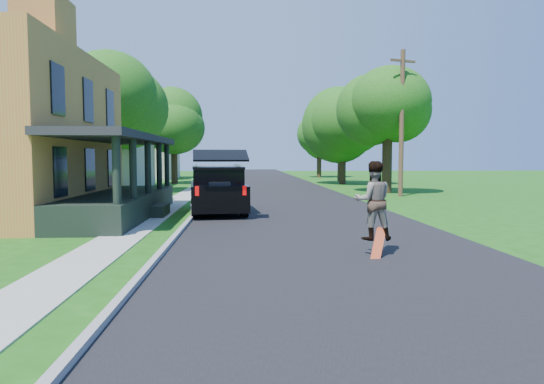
{
  "coord_description": "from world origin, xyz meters",
  "views": [
    {
      "loc": [
        -2.14,
        -12.82,
        2.25
      ],
      "look_at": [
        -1.21,
        3.0,
        1.13
      ],
      "focal_mm": 32.0,
      "sensor_mm": 36.0,
      "label": 1
    }
  ],
  "objects": [
    {
      "name": "tree_right_near",
      "position": [
        6.95,
        17.62,
        5.51
      ],
      "size": [
        5.94,
        5.57,
        8.26
      ],
      "rotation": [
        0.0,
        0.0,
        0.14
      ],
      "color": "black",
      "rests_on": "ground"
    },
    {
      "name": "tree_right_mid",
      "position": [
        6.24,
        27.98,
        5.8
      ],
      "size": [
        6.39,
        6.24,
        9.14
      ],
      "rotation": [
        0.0,
        0.0,
        0.05
      ],
      "color": "black",
      "rests_on": "ground"
    },
    {
      "name": "utility_pole_near",
      "position": [
        7.0,
        14.85,
        4.36
      ],
      "size": [
        1.63,
        0.68,
        8.42
      ],
      "rotation": [
        0.0,
        0.0,
        0.34
      ],
      "color": "#402C1E",
      "rests_on": "ground"
    },
    {
      "name": "tree_right_far",
      "position": [
        6.46,
        42.14,
        5.0
      ],
      "size": [
        5.54,
        5.49,
        7.89
      ],
      "rotation": [
        0.0,
        0.0,
        -0.05
      ],
      "color": "black",
      "rests_on": "ground"
    },
    {
      "name": "utility_pole_far",
      "position": [
        7.0,
        33.28,
        4.0
      ],
      "size": [
        1.4,
        0.45,
        7.75
      ],
      "rotation": [
        0.0,
        0.0,
        0.25
      ],
      "color": "#402C1E",
      "rests_on": "ground"
    },
    {
      "name": "tree_left_mid",
      "position": [
        -10.53,
        18.35,
        5.81
      ],
      "size": [
        6.05,
        6.01,
        8.83
      ],
      "rotation": [
        0.0,
        0.0,
        -0.09
      ],
      "color": "black",
      "rests_on": "ground"
    },
    {
      "name": "neighbor_house_mid",
      "position": [
        -13.5,
        24.0,
        4.19
      ],
      "size": [
        12.78,
        12.78,
        8.3
      ],
      "color": "#B9B4A4",
      "rests_on": "ground"
    },
    {
      "name": "neighbor_house_far",
      "position": [
        -13.5,
        40.0,
        4.19
      ],
      "size": [
        12.78,
        12.78,
        8.3
      ],
      "color": "#B9B4A4",
      "rests_on": "ground"
    },
    {
      "name": "ground",
      "position": [
        0.0,
        0.0,
        0.0
      ],
      "size": [
        140.0,
        140.0,
        0.0
      ],
      "primitive_type": "plane",
      "color": "#184C0F",
      "rests_on": "ground"
    },
    {
      "name": "skateboarder",
      "position": [
        0.83,
        -1.88,
        1.27
      ],
      "size": [
        0.89,
        0.7,
        1.82
      ],
      "rotation": [
        0.0,
        0.0,
        3.13
      ],
      "color": "black",
      "rests_on": "ground"
    },
    {
      "name": "street",
      "position": [
        0.0,
        20.0,
        0.0
      ],
      "size": [
        8.0,
        120.0,
        0.02
      ],
      "primitive_type": "cube",
      "color": "black",
      "rests_on": "ground"
    },
    {
      "name": "sidewalk",
      "position": [
        -5.6,
        20.0,
        0.0
      ],
      "size": [
        1.3,
        120.0,
        0.03
      ],
      "primitive_type": "cube",
      "color": "gray",
      "rests_on": "ground"
    },
    {
      "name": "curb",
      "position": [
        -4.05,
        20.0,
        0.0
      ],
      "size": [
        0.15,
        120.0,
        0.12
      ],
      "primitive_type": "cube",
      "color": "gray",
      "rests_on": "ground"
    },
    {
      "name": "tree_left_far",
      "position": [
        -8.14,
        29.49,
        5.66
      ],
      "size": [
        5.76,
        5.67,
        8.71
      ],
      "rotation": [
        0.0,
        0.0,
        -0.03
      ],
      "color": "black",
      "rests_on": "ground"
    },
    {
      "name": "front_walk",
      "position": [
        -9.5,
        6.0,
        0.0
      ],
      "size": [
        6.5,
        1.2,
        0.03
      ],
      "primitive_type": "cube",
      "color": "gray",
      "rests_on": "ground"
    },
    {
      "name": "skateboard",
      "position": [
        0.88,
        -2.21,
        0.29
      ],
      "size": [
        0.47,
        0.45,
        0.75
      ],
      "rotation": [
        0.0,
        0.0,
        -0.1
      ],
      "color": "#AA300E",
      "rests_on": "ground"
    },
    {
      "name": "black_suv",
      "position": [
        -3.2,
        6.88,
        0.97
      ],
      "size": [
        2.61,
        5.64,
        2.55
      ],
      "rotation": [
        0.0,
        0.0,
        0.1
      ],
      "color": "black",
      "rests_on": "ground"
    }
  ]
}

